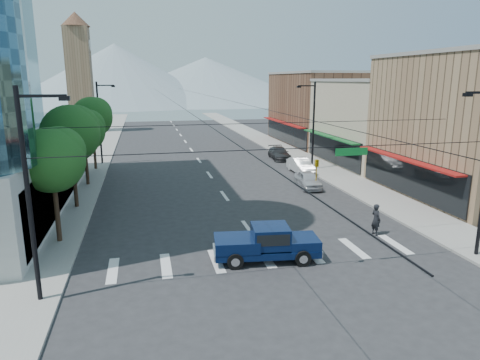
{
  "coord_description": "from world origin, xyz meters",
  "views": [
    {
      "loc": [
        -6.18,
        -18.94,
        9.22
      ],
      "look_at": [
        -0.35,
        6.77,
        3.0
      ],
      "focal_mm": 32.0,
      "sensor_mm": 36.0,
      "label": 1
    }
  ],
  "objects_px": {
    "parked_car_near": "(308,180)",
    "parked_car_far": "(279,153)",
    "pedestrian": "(376,219)",
    "parked_car_mid": "(301,166)",
    "pickup_truck": "(266,243)"
  },
  "relations": [
    {
      "from": "parked_car_near",
      "to": "parked_car_far",
      "type": "height_order",
      "value": "parked_car_near"
    },
    {
      "from": "parked_car_near",
      "to": "parked_car_far",
      "type": "relative_size",
      "value": 0.86
    },
    {
      "from": "pedestrian",
      "to": "parked_car_far",
      "type": "distance_m",
      "value": 25.58
    },
    {
      "from": "parked_car_mid",
      "to": "parked_car_far",
      "type": "distance_m",
      "value": 7.8
    },
    {
      "from": "parked_car_mid",
      "to": "parked_car_near",
      "type": "bearing_deg",
      "value": -104.81
    },
    {
      "from": "pickup_truck",
      "to": "parked_car_mid",
      "type": "distance_m",
      "value": 21.96
    },
    {
      "from": "pedestrian",
      "to": "parked_car_mid",
      "type": "relative_size",
      "value": 0.43
    },
    {
      "from": "pedestrian",
      "to": "pickup_truck",
      "type": "bearing_deg",
      "value": 96.06
    },
    {
      "from": "pickup_truck",
      "to": "parked_car_far",
      "type": "bearing_deg",
      "value": 77.51
    },
    {
      "from": "parked_car_near",
      "to": "parked_car_far",
      "type": "distance_m",
      "value": 13.82
    },
    {
      "from": "parked_car_near",
      "to": "parked_car_mid",
      "type": "relative_size",
      "value": 0.92
    },
    {
      "from": "pickup_truck",
      "to": "parked_car_mid",
      "type": "height_order",
      "value": "pickup_truck"
    },
    {
      "from": "parked_car_near",
      "to": "parked_car_mid",
      "type": "xyz_separation_m",
      "value": [
        1.56,
        5.91,
        0.03
      ]
    },
    {
      "from": "parked_car_near",
      "to": "parked_car_far",
      "type": "xyz_separation_m",
      "value": [
        1.8,
        13.7,
        -0.01
      ]
    },
    {
      "from": "pedestrian",
      "to": "parked_car_far",
      "type": "bearing_deg",
      "value": -14.54
    }
  ]
}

